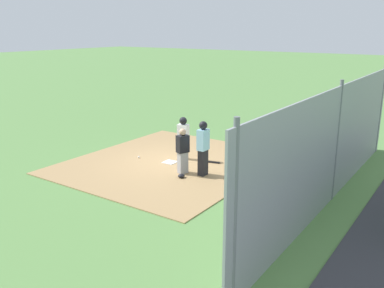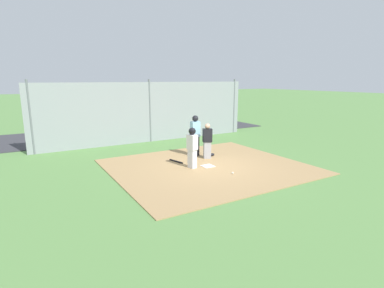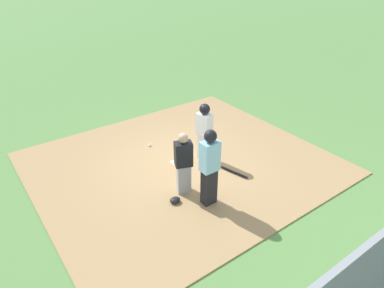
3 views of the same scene
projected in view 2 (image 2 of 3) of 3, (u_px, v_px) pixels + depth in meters
ground_plane at (208, 167)px, 11.74m from camera, size 140.00×140.00×0.00m
dirt_infield at (208, 167)px, 11.74m from camera, size 7.20×6.40×0.03m
home_plate at (208, 166)px, 11.73m from camera, size 0.45×0.45×0.02m
catcher at (207, 141)px, 12.76m from camera, size 0.45×0.38×1.50m
umpire at (195, 135)px, 13.17m from camera, size 0.38×0.27×1.79m
runner at (192, 145)px, 11.36m from camera, size 0.32×0.42×1.56m
baseball_bat at (176, 161)px, 12.34m from camera, size 0.25×0.76×0.06m
catcher_mask at (212, 155)px, 13.30m from camera, size 0.24×0.20×0.12m
baseball at (233, 173)px, 10.78m from camera, size 0.07×0.07×0.07m
backstop_fence at (150, 112)px, 16.21m from camera, size 12.00×0.10×3.35m
parking_lot at (129, 132)px, 19.52m from camera, size 18.00×5.20×0.04m
parked_car_silver at (200, 117)px, 22.13m from camera, size 4.37×2.25×1.28m
parked_car_green at (135, 123)px, 19.25m from camera, size 4.26×2.01×1.28m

